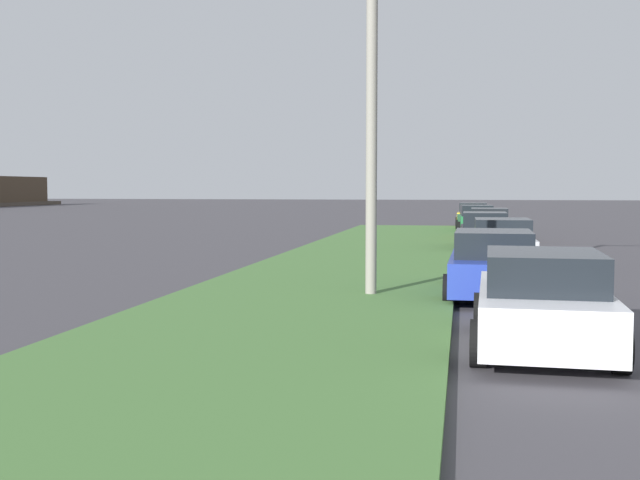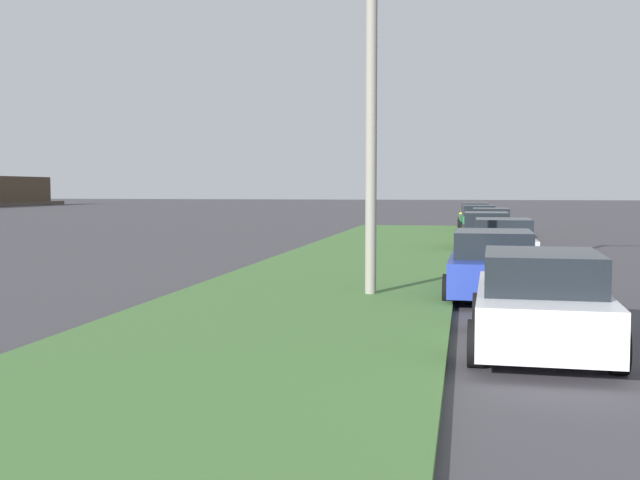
{
  "view_description": "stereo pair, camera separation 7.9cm",
  "coord_description": "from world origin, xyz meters",
  "views": [
    {
      "loc": [
        -7.19,
        5.23,
        2.39
      ],
      "look_at": [
        10.86,
        8.55,
        1.15
      ],
      "focal_mm": 43.57,
      "sensor_mm": 36.0,
      "label": 1
    },
    {
      "loc": [
        -7.18,
        5.15,
        2.39
      ],
      "look_at": [
        10.86,
        8.55,
        1.15
      ],
      "focal_mm": 43.57,
      "sensor_mm": 36.0,
      "label": 2
    }
  ],
  "objects": [
    {
      "name": "parked_car_orange",
      "position": [
        28.97,
        4.03,
        0.72
      ],
      "size": [
        4.33,
        2.08,
        1.47
      ],
      "rotation": [
        0.0,
        0.0,
        -0.02
      ],
      "color": "orange",
      "rests_on": "ground"
    },
    {
      "name": "streetlight",
      "position": [
        9.36,
        6.8,
        4.39
      ],
      "size": [
        0.64,
        2.87,
        7.5
      ],
      "color": "gray",
      "rests_on": "ground"
    },
    {
      "name": "grass_median",
      "position": [
        10.0,
        8.38,
        0.06
      ],
      "size": [
        60.0,
        6.0,
        0.12
      ],
      "primitive_type": "cube",
      "color": "#477238",
      "rests_on": "ground"
    },
    {
      "name": "parked_car_white",
      "position": [
        4.51,
        4.06,
        0.72
      ],
      "size": [
        4.36,
        2.13,
        1.47
      ],
      "rotation": [
        0.0,
        0.0,
        -0.03
      ],
      "color": "silver",
      "rests_on": "ground"
    },
    {
      "name": "parked_car_silver",
      "position": [
        16.75,
        4.05,
        0.72
      ],
      "size": [
        4.3,
        2.03,
        1.47
      ],
      "rotation": [
        0.0,
        0.0,
        -0.0
      ],
      "color": "#B2B5BA",
      "rests_on": "ground"
    },
    {
      "name": "parked_car_blue",
      "position": [
        10.01,
        4.57,
        0.72
      ],
      "size": [
        4.34,
        2.09,
        1.47
      ],
      "rotation": [
        0.0,
        0.0,
        -0.02
      ],
      "color": "#23389E",
      "rests_on": "ground"
    },
    {
      "name": "parked_car_green",
      "position": [
        35.07,
        4.52,
        0.72
      ],
      "size": [
        4.39,
        2.19,
        1.47
      ],
      "rotation": [
        0.0,
        0.0,
        0.05
      ],
      "color": "#1E6B38",
      "rests_on": "ground"
    },
    {
      "name": "parked_car_black",
      "position": [
        22.95,
        4.4,
        0.72
      ],
      "size": [
        4.31,
        2.04,
        1.47
      ],
      "rotation": [
        0.0,
        0.0,
        -0.01
      ],
      "color": "black",
      "rests_on": "ground"
    },
    {
      "name": "parked_car_yellow",
      "position": [
        41.3,
        4.57,
        0.72
      ],
      "size": [
        4.37,
        2.15,
        1.47
      ],
      "rotation": [
        0.0,
        0.0,
        -0.04
      ],
      "color": "gold",
      "rests_on": "ground"
    }
  ]
}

